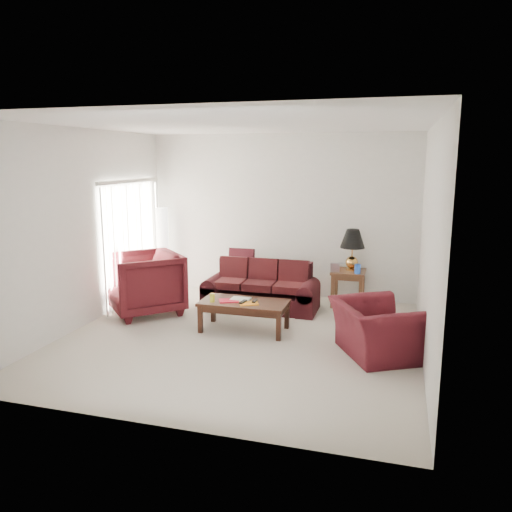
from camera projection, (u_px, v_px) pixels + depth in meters
The scene contains 19 objects.
floor at pixel (240, 338), 7.19m from camera, with size 5.00×5.00×0.00m, color beige.
blinds at pixel (132, 242), 8.86m from camera, with size 0.10×2.00×2.16m, color silver.
sofa at pixel (261, 286), 8.53m from camera, with size 1.94×0.84×0.79m, color black, non-canonical shape.
throw_pillow at pixel (241, 261), 9.23m from camera, with size 0.47×0.13×0.47m, color black.
end_table at pixel (348, 288), 8.74m from camera, with size 0.58×0.58×0.63m, color #462218, non-canonical shape.
table_lamp at pixel (352, 250), 8.64m from camera, with size 0.43×0.43×0.72m, color #BA813A, non-canonical shape.
clock at pixel (335, 267), 8.56m from camera, with size 0.15×0.06×0.15m, color #BCBDC1.
blue_canister at pixel (358, 269), 8.44m from camera, with size 0.10×0.10×0.16m, color #1A45AD.
picture_frame at pixel (342, 263), 8.91m from camera, with size 0.13×0.02×0.16m, color #B9BABE.
floor_lamp at pixel (163, 249), 9.64m from camera, with size 0.27×0.27×1.64m, color silver, non-canonical shape.
armchair_left at pixel (145, 283), 8.27m from camera, with size 1.10×1.13×1.03m, color #3D0E12.
armchair_right at pixel (375, 329), 6.52m from camera, with size 1.09×0.95×0.71m, color #420F16.
coffee_table at pixel (244, 316), 7.47m from camera, with size 1.30×0.65×0.46m, color black, non-canonical shape.
magazine_red at pixel (229, 301), 7.44m from camera, with size 0.29×0.22×0.02m, color red.
magazine_white at pixel (240, 299), 7.52m from camera, with size 0.29×0.22×0.02m, color silver.
magazine_orange at pixel (249, 303), 7.30m from camera, with size 0.27×0.20×0.02m, color orange.
remote_a at pixel (243, 302), 7.31m from camera, with size 0.05×0.18×0.02m, color black.
remote_b at pixel (255, 301), 7.36m from camera, with size 0.05×0.17×0.02m, color black.
yellow_glass at pixel (212, 298), 7.39m from camera, with size 0.07×0.07×0.13m, color gold.
Camera 1 is at (2.11, -6.50, 2.55)m, focal length 35.00 mm.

